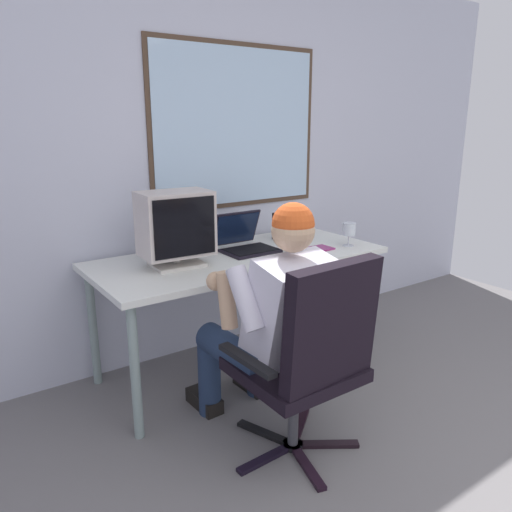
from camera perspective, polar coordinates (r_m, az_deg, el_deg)
name	(u,v)px	position (r m, az deg, el deg)	size (l,w,h in m)	color
wall_rear	(221,159)	(3.33, -4.09, 11.11)	(5.41, 0.08, 2.53)	silver
desk	(240,265)	(2.98, -1.88, -1.03)	(1.76, 0.77, 0.74)	gray
office_chair	(311,353)	(2.21, 6.42, -11.07)	(0.62, 0.62, 0.98)	black
person_seated	(272,318)	(2.36, 1.88, -7.19)	(0.54, 0.82, 1.18)	#1F2E4A
crt_monitor	(176,225)	(2.72, -9.26, 3.57)	(0.40, 0.27, 0.41)	beige
laptop	(243,240)	(3.07, -1.46, 1.84)	(0.32, 0.33, 0.23)	black
wine_glass	(349,230)	(3.21, 10.68, 2.94)	(0.08, 0.08, 0.15)	silver
desk_speaker	(280,226)	(3.33, 2.76, 3.43)	(0.08, 0.10, 0.18)	black
cd_case	(320,248)	(3.12, 7.44, 0.88)	(0.14, 0.13, 0.01)	#942569
coffee_mug	(296,248)	(2.95, 4.70, 0.98)	(0.09, 0.09, 0.10)	beige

